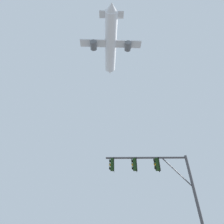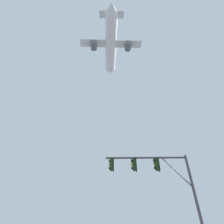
% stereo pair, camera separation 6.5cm
% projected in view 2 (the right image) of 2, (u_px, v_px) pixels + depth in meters
% --- Properties ---
extents(signal_pole_near, '(6.28, 1.06, 6.59)m').
position_uv_depth(signal_pole_near, '(157.00, 175.00, 12.65)').
color(signal_pole_near, '#4C4C51').
rests_on(signal_pole_near, ground).
extents(airplane, '(19.19, 24.84, 6.77)m').
position_uv_depth(airplane, '(111.00, 44.00, 54.75)').
color(airplane, white).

